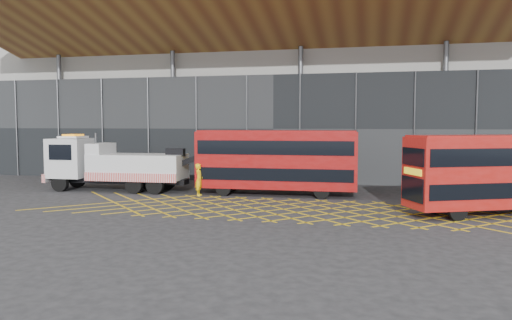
% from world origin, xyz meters
% --- Properties ---
extents(ground_plane, '(120.00, 120.00, 0.00)m').
position_xyz_m(ground_plane, '(0.00, 0.00, 0.00)').
color(ground_plane, '#242426').
extents(road_markings, '(27.96, 7.16, 0.01)m').
position_xyz_m(road_markings, '(5.60, 0.00, 0.01)').
color(road_markings, gold).
rests_on(road_markings, ground_plane).
extents(construction_building, '(55.00, 23.97, 18.00)m').
position_xyz_m(construction_building, '(1.92, 18.40, 8.98)').
color(construction_building, gray).
rests_on(construction_building, ground_plane).
extents(recovery_truck, '(10.78, 2.89, 3.75)m').
position_xyz_m(recovery_truck, '(-7.37, 4.41, 1.73)').
color(recovery_truck, black).
rests_on(recovery_truck, ground_plane).
extents(bus_towed, '(9.87, 2.60, 3.98)m').
position_xyz_m(bus_towed, '(3.49, 4.86, 2.21)').
color(bus_towed, maroon).
rests_on(bus_towed, ground_plane).
extents(bus_second, '(9.49, 5.91, 3.85)m').
position_xyz_m(bus_second, '(15.35, 0.88, 2.14)').
color(bus_second, '#AD140F').
rests_on(bus_second, ground_plane).
extents(worker, '(0.59, 0.79, 1.97)m').
position_xyz_m(worker, '(-1.04, 3.52, 0.98)').
color(worker, yellow).
rests_on(worker, ground_plane).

